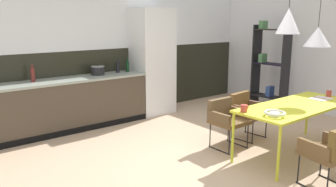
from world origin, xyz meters
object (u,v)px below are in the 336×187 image
(mug_glass_clear, at_px, (329,93))
(open_shelf_unit, at_px, (269,65))
(open_book, at_px, (321,99))
(pendant_lamp_over_table_near, at_px, (288,21))
(armchair_corner_seat, at_px, (226,116))
(cooking_pot, at_px, (98,70))
(bottle_vinegar_dark, at_px, (128,67))
(dining_table, at_px, (297,108))
(armchair_near_window, at_px, (246,109))
(armchair_by_stool, at_px, (333,149))
(bottle_wine_green, at_px, (118,67))
(pendant_lamp_over_table_far, at_px, (318,37))
(refrigerator_column, at_px, (153,62))
(bottle_spice_small, at_px, (33,74))
(mug_wide_latte, at_px, (244,108))
(fruit_bowl, at_px, (275,113))

(mug_glass_clear, bearing_deg, open_shelf_unit, 60.07)
(open_book, distance_m, pendant_lamp_over_table_near, 1.50)
(armchair_corner_seat, xyz_separation_m, pendant_lamp_over_table_near, (0.18, -0.80, 1.38))
(armchair_corner_seat, relative_size, open_shelf_unit, 0.39)
(cooking_pot, height_order, pendant_lamp_over_table_near, pendant_lamp_over_table_near)
(cooking_pot, height_order, bottle_vinegar_dark, bottle_vinegar_dark)
(dining_table, height_order, armchair_corner_seat, dining_table)
(armchair_near_window, bearing_deg, armchair_by_stool, 63.73)
(armchair_corner_seat, xyz_separation_m, bottle_wine_green, (-0.48, 2.33, 0.52))
(armchair_by_stool, height_order, cooking_pot, cooking_pot)
(armchair_by_stool, xyz_separation_m, cooking_pot, (-0.84, 3.94, 0.49))
(pendant_lamp_over_table_far, bearing_deg, mug_glass_clear, -2.49)
(refrigerator_column, relative_size, mug_glass_clear, 17.52)
(armchair_by_stool, relative_size, open_book, 2.38)
(bottle_spice_small, bearing_deg, armchair_corner_seat, -48.89)
(armchair_by_stool, xyz_separation_m, armchair_corner_seat, (0.06, 1.62, -0.00))
(cooking_pot, xyz_separation_m, open_shelf_unit, (3.36, -1.30, -0.04))
(open_book, distance_m, mug_wide_latte, 1.49)
(dining_table, height_order, bottle_wine_green, bottle_wine_green)
(armchair_corner_seat, bearing_deg, armchair_by_stool, 88.27)
(fruit_bowl, height_order, pendant_lamp_over_table_near, pendant_lamp_over_table_near)
(dining_table, xyz_separation_m, armchair_by_stool, (-0.62, -0.82, -0.20))
(bottle_spice_small, bearing_deg, fruit_bowl, -60.49)
(bottle_vinegar_dark, bearing_deg, refrigerator_column, -4.59)
(armchair_by_stool, bearing_deg, cooking_pot, 111.16)
(fruit_bowl, height_order, bottle_vinegar_dark, bottle_vinegar_dark)
(bottle_vinegar_dark, bearing_deg, armchair_by_stool, -86.80)
(fruit_bowl, xyz_separation_m, mug_glass_clear, (1.59, 0.13, 0.01))
(refrigerator_column, bearing_deg, mug_glass_clear, -69.94)
(open_book, relative_size, mug_glass_clear, 2.64)
(armchair_by_stool, xyz_separation_m, open_book, (1.21, 0.80, 0.24))
(bottle_wine_green, height_order, pendant_lamp_over_table_far, pendant_lamp_over_table_far)
(bottle_vinegar_dark, height_order, pendant_lamp_over_table_far, pendant_lamp_over_table_far)
(armchair_corner_seat, bearing_deg, pendant_lamp_over_table_far, 140.28)
(bottle_wine_green, distance_m, bottle_vinegar_dark, 0.20)
(armchair_by_stool, distance_m, bottle_wine_green, 4.00)
(armchair_corner_seat, bearing_deg, armchair_near_window, -170.72)
(bottle_vinegar_dark, bearing_deg, open_shelf_unit, -25.09)
(armchair_near_window, distance_m, bottle_vinegar_dark, 2.42)
(fruit_bowl, bearing_deg, armchair_corner_seat, 78.95)
(bottle_spice_small, height_order, bottle_vinegar_dark, bottle_spice_small)
(open_book, height_order, pendant_lamp_over_table_near, pendant_lamp_over_table_near)
(mug_wide_latte, bearing_deg, bottle_wine_green, 93.10)
(mug_glass_clear, relative_size, bottle_wine_green, 0.46)
(dining_table, distance_m, bottle_wine_green, 3.31)
(fruit_bowl, relative_size, mug_wide_latte, 1.98)
(armchair_by_stool, bearing_deg, armchair_corner_seat, 97.07)
(open_book, distance_m, bottle_wine_green, 3.56)
(fruit_bowl, xyz_separation_m, open_book, (1.34, 0.12, -0.03))
(bottle_vinegar_dark, relative_size, open_shelf_unit, 0.15)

